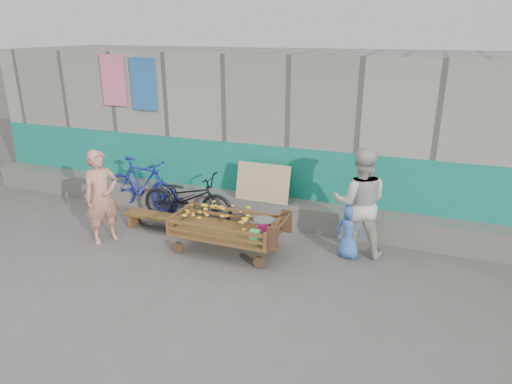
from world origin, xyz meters
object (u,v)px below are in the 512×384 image
at_px(banana_cart, 223,221).
at_px(bicycle_dark, 187,197).
at_px(bicycle_blue, 143,184).
at_px(bench, 154,218).
at_px(vendor_man, 102,197).
at_px(woman, 360,203).
at_px(child, 349,231).

bearing_deg(banana_cart, bicycle_dark, 141.82).
bearing_deg(bicycle_blue, bench, -126.76).
bearing_deg(vendor_man, woman, -43.81).
xyz_separation_m(bench, bicycle_blue, (-0.70, 0.72, 0.33)).
bearing_deg(vendor_man, child, -45.67).
distance_m(woman, bicycle_blue, 4.31).
bearing_deg(child, bicycle_blue, -4.99).
xyz_separation_m(child, bicycle_blue, (-4.17, 0.57, 0.08)).
height_order(bench, woman, woman).
relative_size(bench, bicycle_dark, 0.61).
relative_size(banana_cart, bench, 1.69).
height_order(banana_cart, child, child).
height_order(woman, bicycle_dark, woman).
height_order(banana_cart, bicycle_blue, bicycle_blue).
bearing_deg(bench, woman, 5.04).
relative_size(banana_cart, bicycle_blue, 1.05).
bearing_deg(banana_cart, woman, 19.29).
bearing_deg(vendor_man, bench, -2.09).
relative_size(bench, vendor_man, 0.68).
height_order(child, bicycle_dark, bicycle_dark).
bearing_deg(bench, child, 2.51).
distance_m(bicycle_dark, bicycle_blue, 1.12).
distance_m(banana_cart, vendor_man, 2.09).
relative_size(woman, bicycle_dark, 0.98).
bearing_deg(bicycle_blue, child, -88.69).
bearing_deg(bicycle_dark, banana_cart, -131.41).
distance_m(bench, bicycle_dark, 0.71).
relative_size(vendor_man, woman, 0.91).
distance_m(bench, vendor_man, 1.06).
relative_size(woman, bicycle_blue, 1.00).
distance_m(banana_cart, bicycle_dark, 1.48).
bearing_deg(woman, child, 47.81).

